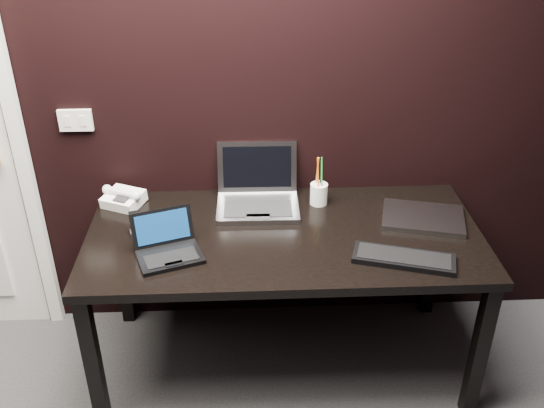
{
  "coord_description": "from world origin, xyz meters",
  "views": [
    {
      "loc": [
        0.14,
        -0.8,
        2.14
      ],
      "look_at": [
        0.24,
        1.35,
        0.91
      ],
      "focal_mm": 40.0,
      "sensor_mm": 36.0,
      "label": 1
    }
  ],
  "objects_px": {
    "silver_laptop": "(258,196)",
    "closed_laptop": "(423,218)",
    "desk_phone": "(123,198)",
    "netbook": "(168,248)",
    "ext_keyboard": "(404,258)",
    "desk": "(284,248)",
    "mobile_phone": "(136,226)",
    "pen_cup": "(319,193)"
  },
  "relations": [
    {
      "from": "ext_keyboard",
      "to": "mobile_phone",
      "type": "distance_m",
      "value": 1.13
    },
    {
      "from": "pen_cup",
      "to": "desk_phone",
      "type": "bearing_deg",
      "value": 178.28
    },
    {
      "from": "silver_laptop",
      "to": "desk",
      "type": "bearing_deg",
      "value": -65.95
    },
    {
      "from": "desk_phone",
      "to": "mobile_phone",
      "type": "distance_m",
      "value": 0.27
    },
    {
      "from": "netbook",
      "to": "ext_keyboard",
      "type": "relative_size",
      "value": 0.73
    },
    {
      "from": "desk",
      "to": "desk_phone",
      "type": "relative_size",
      "value": 7.94
    },
    {
      "from": "desk",
      "to": "mobile_phone",
      "type": "height_order",
      "value": "mobile_phone"
    },
    {
      "from": "desk_phone",
      "to": "ext_keyboard",
      "type": "bearing_deg",
      "value": -23.0
    },
    {
      "from": "silver_laptop",
      "to": "desk_phone",
      "type": "bearing_deg",
      "value": 176.9
    },
    {
      "from": "netbook",
      "to": "mobile_phone",
      "type": "relative_size",
      "value": 3.01
    },
    {
      "from": "silver_laptop",
      "to": "mobile_phone",
      "type": "height_order",
      "value": "silver_laptop"
    },
    {
      "from": "silver_laptop",
      "to": "ext_keyboard",
      "type": "distance_m",
      "value": 0.74
    },
    {
      "from": "closed_laptop",
      "to": "mobile_phone",
      "type": "xyz_separation_m",
      "value": [
        -1.26,
        -0.05,
        0.03
      ]
    },
    {
      "from": "closed_laptop",
      "to": "desk_phone",
      "type": "height_order",
      "value": "desk_phone"
    },
    {
      "from": "netbook",
      "to": "desk_phone",
      "type": "height_order",
      "value": "netbook"
    },
    {
      "from": "desk_phone",
      "to": "pen_cup",
      "type": "xyz_separation_m",
      "value": [
        0.91,
        -0.03,
        0.02
      ]
    },
    {
      "from": "ext_keyboard",
      "to": "closed_laptop",
      "type": "distance_m",
      "value": 0.35
    },
    {
      "from": "desk",
      "to": "mobile_phone",
      "type": "distance_m",
      "value": 0.64
    },
    {
      "from": "desk",
      "to": "netbook",
      "type": "bearing_deg",
      "value": -163.38
    },
    {
      "from": "mobile_phone",
      "to": "netbook",
      "type": "bearing_deg",
      "value": -48.22
    },
    {
      "from": "mobile_phone",
      "to": "pen_cup",
      "type": "bearing_deg",
      "value": 15.41
    },
    {
      "from": "closed_laptop",
      "to": "mobile_phone",
      "type": "bearing_deg",
      "value": -177.69
    },
    {
      "from": "desk",
      "to": "netbook",
      "type": "height_order",
      "value": "netbook"
    },
    {
      "from": "netbook",
      "to": "pen_cup",
      "type": "xyz_separation_m",
      "value": [
        0.66,
        0.39,
        0.02
      ]
    },
    {
      "from": "netbook",
      "to": "silver_laptop",
      "type": "height_order",
      "value": "silver_laptop"
    },
    {
      "from": "silver_laptop",
      "to": "mobile_phone",
      "type": "xyz_separation_m",
      "value": [
        -0.53,
        -0.22,
        -0.01
      ]
    },
    {
      "from": "netbook",
      "to": "mobile_phone",
      "type": "bearing_deg",
      "value": 131.78
    },
    {
      "from": "silver_laptop",
      "to": "closed_laptop",
      "type": "distance_m",
      "value": 0.75
    },
    {
      "from": "closed_laptop",
      "to": "pen_cup",
      "type": "relative_size",
      "value": 1.71
    },
    {
      "from": "desk",
      "to": "closed_laptop",
      "type": "xyz_separation_m",
      "value": [
        0.63,
        0.08,
        0.09
      ]
    },
    {
      "from": "desk",
      "to": "ext_keyboard",
      "type": "relative_size",
      "value": 4.0
    },
    {
      "from": "closed_laptop",
      "to": "silver_laptop",
      "type": "bearing_deg",
      "value": 167.26
    },
    {
      "from": "silver_laptop",
      "to": "ext_keyboard",
      "type": "bearing_deg",
      "value": -39.59
    },
    {
      "from": "silver_laptop",
      "to": "ext_keyboard",
      "type": "xyz_separation_m",
      "value": [
        0.57,
        -0.47,
        -0.04
      ]
    },
    {
      "from": "netbook",
      "to": "closed_laptop",
      "type": "distance_m",
      "value": 1.13
    },
    {
      "from": "netbook",
      "to": "closed_laptop",
      "type": "height_order",
      "value": "netbook"
    },
    {
      "from": "ext_keyboard",
      "to": "mobile_phone",
      "type": "height_order",
      "value": "mobile_phone"
    },
    {
      "from": "silver_laptop",
      "to": "closed_laptop",
      "type": "height_order",
      "value": "silver_laptop"
    },
    {
      "from": "desk_phone",
      "to": "pen_cup",
      "type": "bearing_deg",
      "value": -1.72
    },
    {
      "from": "netbook",
      "to": "desk_phone",
      "type": "relative_size",
      "value": 1.46
    },
    {
      "from": "silver_laptop",
      "to": "mobile_phone",
      "type": "distance_m",
      "value": 0.57
    },
    {
      "from": "ext_keyboard",
      "to": "pen_cup",
      "type": "bearing_deg",
      "value": 121.01
    }
  ]
}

